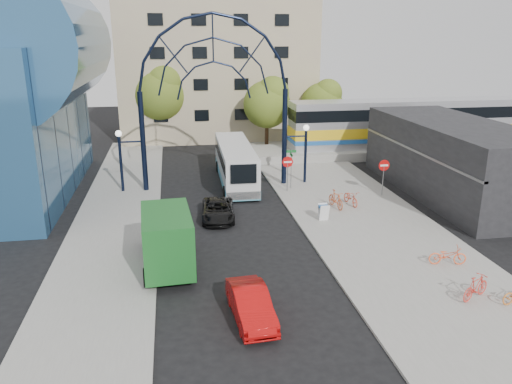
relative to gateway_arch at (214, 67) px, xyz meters
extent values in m
plane|color=black|center=(0.00, -14.00, -8.56)|extent=(120.00, 120.00, 0.00)
cube|color=gray|center=(8.00, -10.00, -8.50)|extent=(8.00, 56.00, 0.12)
cube|color=gray|center=(-6.50, -8.00, -8.50)|extent=(5.00, 50.00, 0.12)
cylinder|color=black|center=(-5.00, 0.00, -5.06)|extent=(0.36, 0.36, 7.00)
cylinder|color=black|center=(5.00, 0.00, -5.06)|extent=(0.36, 0.36, 7.00)
cylinder|color=black|center=(-6.60, 0.00, -6.56)|extent=(0.20, 0.20, 4.00)
cylinder|color=black|center=(6.60, 0.00, -6.56)|extent=(0.20, 0.20, 4.00)
sphere|color=white|center=(-6.60, 0.00, -4.36)|extent=(0.44, 0.44, 0.44)
sphere|color=white|center=(6.60, 0.00, -4.36)|extent=(0.44, 0.44, 0.44)
cylinder|color=slate|center=(4.80, -2.00, -7.34)|extent=(0.06, 0.06, 2.20)
cylinder|color=red|center=(4.80, -2.00, -6.34)|extent=(0.80, 0.04, 0.80)
cube|color=white|center=(4.80, -2.03, -6.34)|extent=(0.55, 0.02, 0.12)
cylinder|color=slate|center=(11.00, -4.00, -7.34)|extent=(0.06, 0.06, 2.20)
cylinder|color=red|center=(11.00, -4.00, -6.34)|extent=(0.76, 0.04, 0.76)
cube|color=white|center=(11.00, -4.03, -6.34)|extent=(0.55, 0.02, 0.12)
cylinder|color=slate|center=(5.20, -1.40, -7.04)|extent=(0.05, 0.05, 2.80)
cube|color=#146626|center=(5.20, -1.40, -5.74)|extent=(0.70, 0.03, 0.18)
cube|color=#146626|center=(5.20, -1.40, -5.99)|extent=(0.03, 0.70, 0.18)
cube|color=white|center=(5.60, -8.20, -7.94)|extent=(0.55, 0.26, 0.99)
cube|color=white|center=(5.60, -7.85, -7.94)|extent=(0.55, 0.26, 0.99)
cube|color=#1E59A5|center=(5.60, -8.02, -7.61)|extent=(0.55, 0.42, 0.14)
cylinder|color=#2A5782|center=(-12.00, 1.00, 1.44)|extent=(9.00, 16.00, 9.00)
cube|color=black|center=(16.00, -4.00, -6.06)|extent=(6.00, 16.00, 5.00)
cube|color=tan|center=(2.00, 21.00, -1.56)|extent=(20.00, 12.00, 14.00)
cube|color=gray|center=(20.00, 8.00, -8.16)|extent=(32.00, 5.00, 0.80)
cube|color=#B7B7BC|center=(20.00, 8.00, -5.66)|extent=(25.00, 3.00, 4.20)
cube|color=gold|center=(20.00, 8.00, -6.26)|extent=(25.10, 3.05, 0.90)
cube|color=black|center=(20.00, 8.00, -4.66)|extent=(25.05, 3.05, 1.00)
cube|color=#1E59A5|center=(20.00, 8.00, -6.96)|extent=(25.10, 3.05, 0.35)
cylinder|color=#382314|center=(6.00, 12.00, -7.30)|extent=(0.36, 0.36, 2.52)
sphere|color=#476219|center=(6.00, 12.00, -4.22)|extent=(4.48, 4.48, 4.48)
sphere|color=#476219|center=(6.50, 11.70, -3.10)|extent=(3.08, 3.08, 3.08)
cylinder|color=#382314|center=(-4.00, 16.00, -7.12)|extent=(0.36, 0.36, 2.88)
sphere|color=#476219|center=(-4.00, 16.00, -3.60)|extent=(5.12, 5.12, 5.12)
sphere|color=#476219|center=(-3.50, 15.70, -2.32)|extent=(3.52, 3.52, 3.52)
cylinder|color=#382314|center=(12.00, 14.00, -7.39)|extent=(0.36, 0.36, 2.34)
sphere|color=#476219|center=(12.00, 14.00, -4.53)|extent=(4.16, 4.16, 4.16)
sphere|color=#476219|center=(12.50, 13.70, -3.49)|extent=(2.86, 2.86, 2.86)
cube|color=silver|center=(1.56, 1.24, -6.99)|extent=(2.55, 10.35, 2.60)
cube|color=#519DB5|center=(1.56, 1.24, -8.06)|extent=(2.57, 10.35, 0.63)
cube|color=black|center=(1.56, 1.24, -6.45)|extent=(2.59, 10.15, 0.81)
cube|color=black|center=(1.43, -3.97, -6.50)|extent=(1.69, 0.17, 1.25)
cube|color=black|center=(1.69, 6.34, -7.12)|extent=(2.15, 0.22, 1.43)
cylinder|color=black|center=(0.53, 4.46, -8.13)|extent=(0.27, 0.87, 0.86)
cylinder|color=black|center=(2.76, 4.40, -8.13)|extent=(0.27, 0.87, 0.86)
cylinder|color=black|center=(0.35, -2.54, -8.13)|extent=(0.27, 0.87, 0.86)
cylinder|color=black|center=(2.58, -2.60, -8.13)|extent=(0.27, 0.87, 0.86)
cube|color=black|center=(-3.60, -10.58, -7.56)|extent=(2.19, 2.27, 1.98)
cube|color=black|center=(-3.66, -9.50, -7.16)|extent=(1.80, 0.19, 0.90)
cube|color=#185C21|center=(-3.46, -13.28, -6.84)|extent=(2.39, 4.26, 2.52)
cylinder|color=black|center=(-4.62, -10.90, -8.12)|extent=(0.28, 0.88, 0.87)
cylinder|color=black|center=(-2.55, -10.79, -8.12)|extent=(0.28, 0.88, 0.87)
cylinder|color=black|center=(-4.43, -14.41, -8.12)|extent=(0.28, 0.88, 0.87)
cylinder|color=black|center=(-2.36, -14.30, -8.12)|extent=(0.28, 0.88, 0.87)
imported|color=black|center=(-0.50, -6.46, -7.99)|extent=(2.23, 4.25, 1.14)
imported|color=#B70B0B|center=(-0.31, -17.78, -7.92)|extent=(1.61, 3.94, 1.27)
imported|color=#DB472B|center=(8.17, -5.59, -7.96)|extent=(0.87, 1.88, 0.95)
imported|color=#D05429|center=(7.02, -6.00, -7.88)|extent=(0.83, 1.92, 1.12)
imported|color=#FF6133|center=(9.66, -14.79, -7.97)|extent=(1.86, 0.96, 0.93)
imported|color=red|center=(9.09, -17.98, -7.91)|extent=(1.78, 1.22, 1.05)
camera|label=1|loc=(-2.98, -34.67, 2.03)|focal=35.00mm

